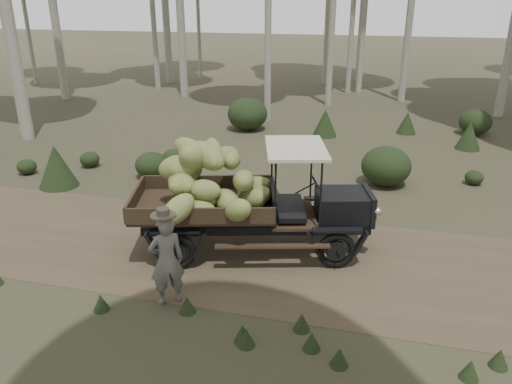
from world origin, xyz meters
TOP-DOWN VIEW (x-y plane):
  - ground at (0.00, 0.00)m, footprint 120.00×120.00m
  - dirt_track at (0.00, 0.00)m, footprint 70.00×4.00m
  - banana_truck at (-0.25, 0.05)m, footprint 4.96×3.02m
  - farmer at (-0.76, -1.94)m, footprint 0.69×0.65m
  - undergrowth at (0.08, 0.17)m, footprint 24.76×23.69m

SIDE VIEW (x-z plane):
  - ground at x=0.00m, z-range 0.00..0.00m
  - dirt_track at x=0.00m, z-range 0.00..0.01m
  - undergrowth at x=0.08m, z-range -0.16..1.23m
  - farmer at x=-0.76m, z-range -0.05..1.67m
  - banana_truck at x=-0.25m, z-range 0.15..2.59m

